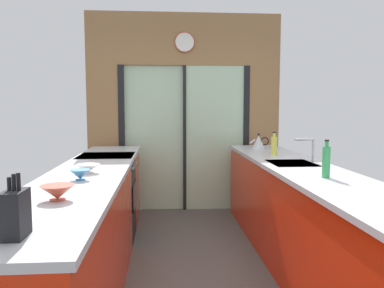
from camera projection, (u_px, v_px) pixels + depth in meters
The scene contains 13 objects.
ground_plane at pixel (196, 260), 3.60m from camera, with size 5.04×7.60×0.02m, color #4C4742.
back_wall_unit at pixel (184, 101), 5.24m from camera, with size 2.64×0.12×2.70m.
left_counter_run at pixel (87, 230), 3.02m from camera, with size 0.62×3.80×0.92m.
right_counter_run at pixel (302, 219), 3.33m from camera, with size 0.62×3.80×0.92m.
sink_faucet at pixel (310, 146), 3.53m from camera, with size 0.19×0.02×0.23m.
oven_range at pixel (107, 198), 4.13m from camera, with size 0.60×0.60×0.92m.
mixing_bowl_near at pixel (57, 192), 2.12m from camera, with size 0.19×0.19×0.09m.
mixing_bowl_mid at pixel (80, 174), 2.70m from camera, with size 0.15×0.15×0.08m.
mixing_bowl_far at pixel (88, 168), 2.99m from camera, with size 0.19×0.19×0.07m.
knife_block at pixel (15, 213), 1.51m from camera, with size 0.08×0.14×0.26m.
kettle at pixel (259, 142), 4.75m from camera, with size 0.25×0.17×0.19m.
soap_bottle_near at pixel (326, 161), 2.79m from camera, with size 0.06×0.06×0.28m.
soap_bottle_far at pixel (274, 145), 4.09m from camera, with size 0.07×0.07×0.25m.
Camera 1 is at (-0.30, -2.87, 1.44)m, focal length 35.67 mm.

